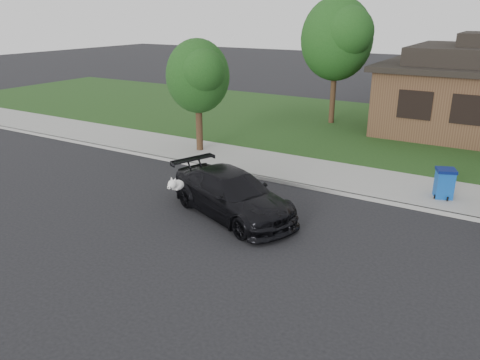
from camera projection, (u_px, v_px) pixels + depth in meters
The scene contains 8 objects.
ground at pixel (318, 241), 12.27m from camera, with size 120.00×120.00×0.00m, color black.
sidewalk at pixel (372, 183), 16.29m from camera, with size 60.00×3.00×0.12m, color gray.
curb at pixel (359, 197), 15.08m from camera, with size 60.00×0.12×0.12m, color gray.
lawn at pixel (419, 134), 22.75m from camera, with size 60.00×13.00×0.13m, color #193814.
sedan at pixel (232, 194), 13.66m from camera, with size 4.87×3.35×1.31m.
recycling_bin at pixel (444, 183), 14.72m from camera, with size 0.73×0.73×0.94m.
tree_0 at pixel (339, 38), 23.25m from camera, with size 3.78×3.60×6.34m.
tree_2 at pixel (199, 75), 18.85m from camera, with size 2.73×2.60×4.59m.
Camera 1 is at (3.87, -10.50, 5.67)m, focal length 35.00 mm.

